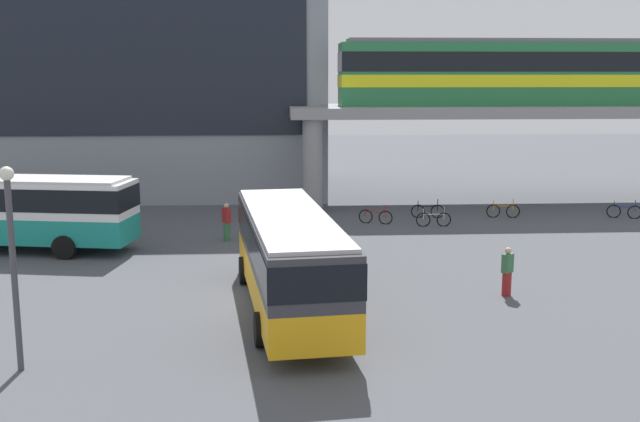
% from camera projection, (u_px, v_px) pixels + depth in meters
% --- Properties ---
extents(ground_plane, '(120.00, 120.00, 0.00)m').
position_uv_depth(ground_plane, '(257.00, 237.00, 35.50)').
color(ground_plane, '#47494F').
extents(station_building, '(25.04, 12.56, 15.25)m').
position_uv_depth(station_building, '(129.00, 74.00, 48.64)').
color(station_building, gray).
rests_on(station_building, ground_plane).
extents(elevated_platform, '(26.83, 6.96, 5.77)m').
position_uv_depth(elevated_platform, '(516.00, 120.00, 44.49)').
color(elevated_platform, gray).
rests_on(elevated_platform, ground_plane).
extents(train, '(22.70, 2.96, 3.84)m').
position_uv_depth(train, '(532.00, 72.00, 44.03)').
color(train, '#26723F').
rests_on(train, elevated_platform).
extents(bus_main, '(3.74, 11.25, 3.22)m').
position_uv_depth(bus_main, '(289.00, 251.00, 24.13)').
color(bus_main, orange).
rests_on(bus_main, ground_plane).
extents(bus_secondary, '(11.31, 4.42, 3.22)m').
position_uv_depth(bus_secondary, '(7.00, 206.00, 32.53)').
color(bus_secondary, teal).
rests_on(bus_secondary, ground_plane).
extents(bicycle_blue, '(1.71, 0.65, 1.04)m').
position_uv_depth(bicycle_blue, '(624.00, 211.00, 40.18)').
color(bicycle_blue, black).
rests_on(bicycle_blue, ground_plane).
extents(bicycle_black, '(1.79, 0.22, 1.04)m').
position_uv_depth(bicycle_black, '(428.00, 211.00, 40.33)').
color(bicycle_black, black).
rests_on(bicycle_black, ground_plane).
extents(bicycle_orange, '(1.78, 0.27, 1.04)m').
position_uv_depth(bicycle_orange, '(503.00, 211.00, 40.36)').
color(bicycle_orange, black).
rests_on(bicycle_orange, ground_plane).
extents(bicycle_red, '(1.70, 0.68, 1.04)m').
position_uv_depth(bicycle_red, '(376.00, 217.00, 38.70)').
color(bicycle_red, black).
rests_on(bicycle_red, ground_plane).
extents(bicycle_silver, '(1.79, 0.10, 1.04)m').
position_uv_depth(bicycle_silver, '(434.00, 219.00, 38.00)').
color(bicycle_silver, black).
rests_on(bicycle_silver, ground_plane).
extents(pedestrian_walking_across, '(0.43, 0.48, 1.76)m').
position_uv_depth(pedestrian_walking_across, '(227.00, 223.00, 34.64)').
color(pedestrian_walking_across, '#33663F').
rests_on(pedestrian_walking_across, ground_plane).
extents(pedestrian_waiting_near_stop, '(0.47, 0.46, 1.71)m').
position_uv_depth(pedestrian_waiting_near_stop, '(507.00, 273.00, 26.03)').
color(pedestrian_waiting_near_stop, maroon).
rests_on(pedestrian_waiting_near_stop, ground_plane).
extents(lamp_post, '(0.36, 0.36, 5.34)m').
position_uv_depth(lamp_post, '(12.00, 250.00, 19.00)').
color(lamp_post, '#3F3F44').
rests_on(lamp_post, ground_plane).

